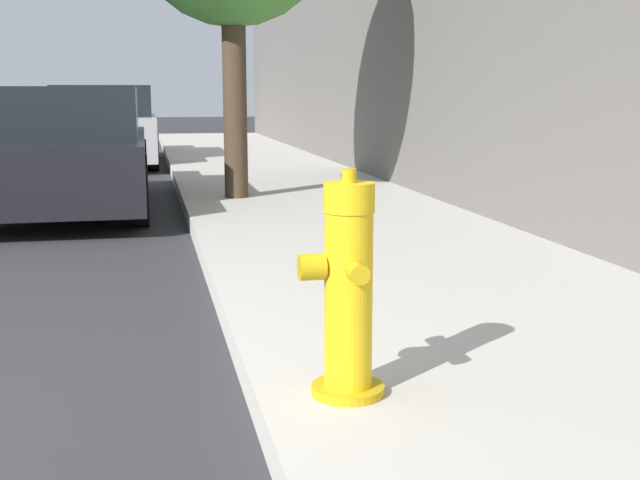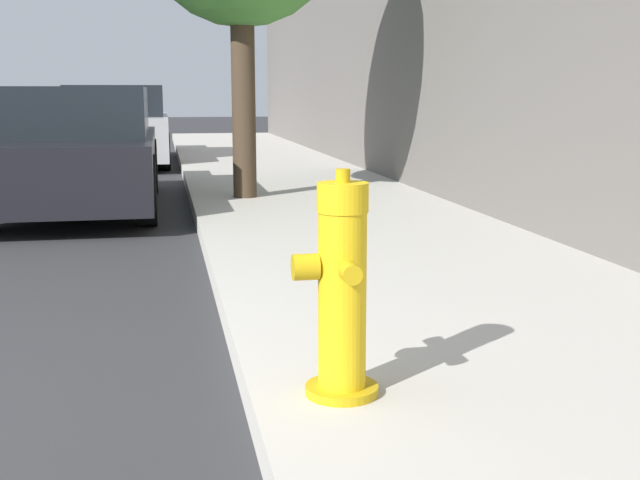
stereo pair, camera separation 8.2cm
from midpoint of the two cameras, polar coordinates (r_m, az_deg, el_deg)
name	(u,v)px [view 1 (the left image)]	position (r m, az deg, el deg)	size (l,w,h in m)	color
sidewalk_slab	(566,382)	(3.65, 16.46, -9.66)	(2.71, 40.00, 0.15)	#B7B2A8
fire_hydrant	(347,293)	(3.05, 1.19, -3.78)	(0.33, 0.35, 0.88)	#C39C11
parked_car_near	(67,151)	(9.34, -17.76, 6.06)	(1.71, 4.22, 1.36)	black
parked_car_mid	(105,127)	(15.06, -15.17, 7.77)	(1.80, 4.26, 1.42)	#B7B7BC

